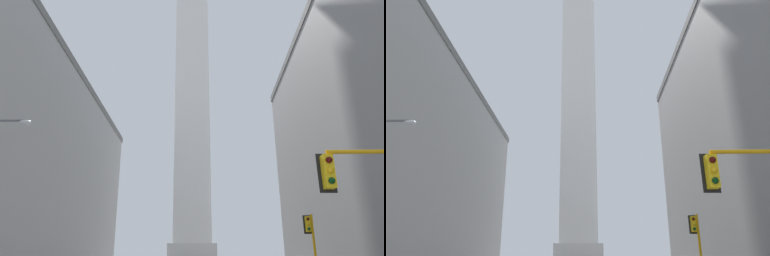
{
  "view_description": "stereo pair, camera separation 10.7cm",
  "coord_description": "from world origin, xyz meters",
  "views": [
    {
      "loc": [
        1.88,
        -1.99,
        1.85
      ],
      "look_at": [
        0.53,
        46.74,
        20.62
      ],
      "focal_mm": 35.0,
      "sensor_mm": 36.0,
      "label": 1
    },
    {
      "loc": [
        1.99,
        -1.99,
        1.85
      ],
      "look_at": [
        0.53,
        46.74,
        20.62
      ],
      "focal_mm": 35.0,
      "sensor_mm": 36.0,
      "label": 2
    }
  ],
  "objects": [
    {
      "name": "traffic_light_mid_right",
      "position": [
        9.64,
        25.88,
        3.8
      ],
      "size": [
        0.77,
        0.5,
        5.76
      ],
      "color": "orange",
      "rests_on": "ground_plane"
    },
    {
      "name": "obelisk",
      "position": [
        0.0,
        70.39,
        37.91
      ],
      "size": [
        8.73,
        8.73,
        79.03
      ],
      "color": "silver",
      "rests_on": "ground_plane"
    }
  ]
}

